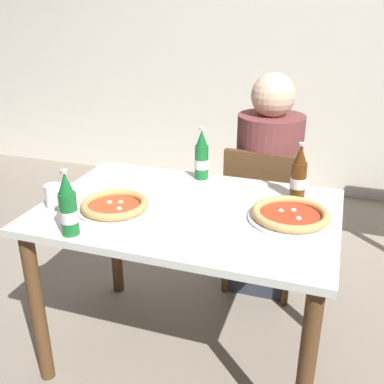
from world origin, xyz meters
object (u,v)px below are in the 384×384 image
object	(u,v)px
pizza_marinara_far	(115,206)
diner_seated	(266,192)
pizza_margherita_near	(290,215)
dining_table_main	(188,233)
napkin_with_cutlery	(133,179)
chair_behind_table	(263,213)
beer_bottle_left	(202,157)
beer_bottle_right	(299,176)
beer_bottle_center	(68,208)
paper_cup	(54,196)

from	to	relation	value
pizza_marinara_far	diner_seated	bearing A→B (deg)	58.02
pizza_margherita_near	dining_table_main	bearing A→B (deg)	-177.06
napkin_with_cutlery	diner_seated	bearing A→B (deg)	38.02
chair_behind_table	beer_bottle_left	bearing A→B (deg)	49.13
pizza_margherita_near	beer_bottle_right	bearing A→B (deg)	90.07
chair_behind_table	diner_seated	size ratio (longest dim) A/B	0.70
beer_bottle_left	beer_bottle_center	xyz separation A→B (m)	(-0.28, -0.68, 0.00)
beer_bottle_center	beer_bottle_right	world-z (taller)	same
diner_seated	paper_cup	bearing A→B (deg)	-131.94
chair_behind_table	beer_bottle_left	distance (m)	0.53
pizza_margherita_near	beer_bottle_right	distance (m)	0.23
beer_bottle_left	napkin_with_cutlery	size ratio (longest dim) A/B	1.15
pizza_margherita_near	beer_bottle_center	xyz separation A→B (m)	(-0.74, -0.36, 0.08)
beer_bottle_left	beer_bottle_center	distance (m)	0.73
beer_bottle_left	beer_bottle_center	world-z (taller)	same
chair_behind_table	paper_cup	xyz separation A→B (m)	(-0.73, -0.77, 0.32)
dining_table_main	paper_cup	bearing A→B (deg)	-162.80
dining_table_main	pizza_marinara_far	bearing A→B (deg)	-156.02
chair_behind_table	paper_cup	bearing A→B (deg)	49.19
beer_bottle_left	pizza_marinara_far	bearing A→B (deg)	-115.95
pizza_marinara_far	beer_bottle_left	bearing A→B (deg)	64.05
dining_table_main	chair_behind_table	world-z (taller)	chair_behind_table
beer_bottle_left	beer_bottle_right	world-z (taller)	same
beer_bottle_left	pizza_margherita_near	bearing A→B (deg)	-34.52
beer_bottle_center	beer_bottle_left	bearing A→B (deg)	67.36
dining_table_main	pizza_marinara_far	world-z (taller)	pizza_marinara_far
chair_behind_table	napkin_with_cutlery	bearing A→B (deg)	37.69
pizza_margherita_near	beer_bottle_left	xyz separation A→B (m)	(-0.46, 0.31, 0.08)
dining_table_main	beer_bottle_left	distance (m)	0.40
diner_seated	pizza_margherita_near	world-z (taller)	diner_seated
diner_seated	pizza_marinara_far	world-z (taller)	diner_seated
napkin_with_cutlery	paper_cup	size ratio (longest dim) A/B	2.26
paper_cup	dining_table_main	bearing A→B (deg)	17.20
beer_bottle_right	napkin_with_cutlery	bearing A→B (deg)	-178.34
beer_bottle_left	paper_cup	size ratio (longest dim) A/B	2.60
pizza_margherita_near	paper_cup	distance (m)	0.95
dining_table_main	pizza_marinara_far	xyz separation A→B (m)	(-0.27, -0.12, 0.14)
chair_behind_table	pizza_marinara_far	xyz separation A→B (m)	(-0.48, -0.73, 0.29)
beer_bottle_left	paper_cup	bearing A→B (deg)	-133.57
pizza_margherita_near	beer_bottle_left	distance (m)	0.56
dining_table_main	beer_bottle_right	world-z (taller)	beer_bottle_right
diner_seated	beer_bottle_right	xyz separation A→B (m)	(0.19, -0.42, 0.27)
dining_table_main	beer_bottle_center	xyz separation A→B (m)	(-0.33, -0.34, 0.22)
beer_bottle_center	napkin_with_cutlery	bearing A→B (deg)	91.83
chair_behind_table	beer_bottle_right	size ratio (longest dim) A/B	3.44
beer_bottle_left	paper_cup	world-z (taller)	beer_bottle_left
pizza_marinara_far	beer_bottle_left	xyz separation A→B (m)	(0.22, 0.46, 0.08)
pizza_marinara_far	beer_bottle_right	size ratio (longest dim) A/B	1.18
dining_table_main	beer_bottle_left	bearing A→B (deg)	98.22
dining_table_main	paper_cup	xyz separation A→B (m)	(-0.52, -0.16, 0.16)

